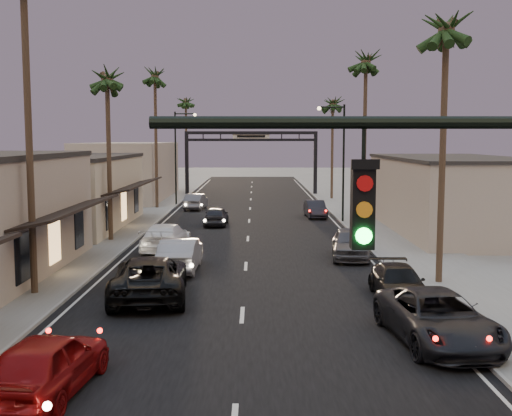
{
  "coord_description": "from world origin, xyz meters",
  "views": [
    {
      "loc": [
        0.48,
        -3.83,
        6.4
      ],
      "look_at": [
        0.52,
        32.33,
        2.5
      ],
      "focal_mm": 45.0,
      "sensor_mm": 36.0,
      "label": 1
    }
  ],
  "objects_px": {
    "palm_ra": "(447,19)",
    "palm_rc": "(333,100)",
    "palm_lc": "(107,72)",
    "palm_far": "(186,99)",
    "streetlight_right": "(340,153)",
    "oncoming_red": "(47,364)",
    "oncoming_silver": "(180,254)",
    "curbside_black": "(398,283)",
    "palm_ld": "(155,72)",
    "arch": "(251,147)",
    "streetlight_left": "(178,150)",
    "palm_rb": "(366,56)",
    "curbside_near": "(437,318)",
    "oncoming_pickup": "(150,277)"
  },
  "relations": [
    {
      "from": "palm_ra",
      "to": "palm_rc",
      "type": "xyz_separation_m",
      "value": [
        0.0,
        40.0,
        -0.97
      ]
    },
    {
      "from": "palm_lc",
      "to": "palm_far",
      "type": "distance_m",
      "value": 42.01
    },
    {
      "from": "streetlight_right",
      "to": "oncoming_red",
      "type": "distance_m",
      "value": 35.57
    },
    {
      "from": "oncoming_silver",
      "to": "curbside_black",
      "type": "xyz_separation_m",
      "value": [
        9.38,
        -5.67,
        -0.14
      ]
    },
    {
      "from": "palm_ld",
      "to": "palm_ra",
      "type": "xyz_separation_m",
      "value": [
        17.2,
        -31.0,
        -0.97
      ]
    },
    {
      "from": "palm_lc",
      "to": "palm_rc",
      "type": "height_order",
      "value": "same"
    },
    {
      "from": "streetlight_right",
      "to": "palm_far",
      "type": "xyz_separation_m",
      "value": [
        -15.22,
        33.0,
        6.11
      ]
    },
    {
      "from": "arch",
      "to": "streetlight_right",
      "type": "distance_m",
      "value": 25.94
    },
    {
      "from": "palm_rc",
      "to": "oncoming_red",
      "type": "xyz_separation_m",
      "value": [
        -13.34,
        -52.3,
        -9.66
      ]
    },
    {
      "from": "streetlight_left",
      "to": "oncoming_red",
      "type": "distance_m",
      "value": 46.57
    },
    {
      "from": "palm_rb",
      "to": "curbside_black",
      "type": "bearing_deg",
      "value": -96.03
    },
    {
      "from": "palm_far",
      "to": "oncoming_red",
      "type": "height_order",
      "value": "palm_far"
    },
    {
      "from": "palm_ra",
      "to": "curbside_near",
      "type": "relative_size",
      "value": 2.26
    },
    {
      "from": "arch",
      "to": "curbside_near",
      "type": "height_order",
      "value": "arch"
    },
    {
      "from": "streetlight_right",
      "to": "palm_ra",
      "type": "bearing_deg",
      "value": -85.43
    },
    {
      "from": "streetlight_left",
      "to": "palm_ra",
      "type": "relative_size",
      "value": 0.68
    },
    {
      "from": "arch",
      "to": "streetlight_right",
      "type": "bearing_deg",
      "value": -74.53
    },
    {
      "from": "palm_lc",
      "to": "oncoming_silver",
      "type": "height_order",
      "value": "palm_lc"
    },
    {
      "from": "palm_ld",
      "to": "oncoming_silver",
      "type": "distance_m",
      "value": 30.84
    },
    {
      "from": "oncoming_red",
      "to": "curbside_black",
      "type": "bearing_deg",
      "value": -132.39
    },
    {
      "from": "palm_rb",
      "to": "oncoming_silver",
      "type": "height_order",
      "value": "palm_rb"
    },
    {
      "from": "palm_rb",
      "to": "palm_far",
      "type": "height_order",
      "value": "palm_rb"
    },
    {
      "from": "streetlight_right",
      "to": "streetlight_left",
      "type": "bearing_deg",
      "value": 136.79
    },
    {
      "from": "streetlight_right",
      "to": "palm_rb",
      "type": "height_order",
      "value": "palm_rb"
    },
    {
      "from": "palm_ld",
      "to": "palm_rb",
      "type": "relative_size",
      "value": 1.0
    },
    {
      "from": "palm_lc",
      "to": "palm_far",
      "type": "height_order",
      "value": "palm_far"
    },
    {
      "from": "arch",
      "to": "palm_rc",
      "type": "height_order",
      "value": "palm_rc"
    },
    {
      "from": "oncoming_red",
      "to": "palm_far",
      "type": "bearing_deg",
      "value": -80.52
    },
    {
      "from": "streetlight_left",
      "to": "oncoming_silver",
      "type": "bearing_deg",
      "value": -83.13
    },
    {
      "from": "palm_rb",
      "to": "oncoming_silver",
      "type": "xyz_separation_m",
      "value": [
        -11.78,
        -17.06,
        -11.61
      ]
    },
    {
      "from": "palm_rb",
      "to": "oncoming_silver",
      "type": "relative_size",
      "value": 2.89
    },
    {
      "from": "palm_rb",
      "to": "curbside_black",
      "type": "relative_size",
      "value": 3.06
    },
    {
      "from": "oncoming_red",
      "to": "palm_rb",
      "type": "bearing_deg",
      "value": -106.04
    },
    {
      "from": "streetlight_right",
      "to": "palm_far",
      "type": "relative_size",
      "value": 0.68
    },
    {
      "from": "streetlight_right",
      "to": "oncoming_pickup",
      "type": "bearing_deg",
      "value": -114.41
    },
    {
      "from": "palm_ra",
      "to": "curbside_black",
      "type": "distance_m",
      "value": 11.36
    },
    {
      "from": "curbside_near",
      "to": "curbside_black",
      "type": "height_order",
      "value": "curbside_near"
    },
    {
      "from": "oncoming_red",
      "to": "oncoming_pickup",
      "type": "height_order",
      "value": "oncoming_pickup"
    },
    {
      "from": "arch",
      "to": "palm_lc",
      "type": "bearing_deg",
      "value": -104.2
    },
    {
      "from": "streetlight_right",
      "to": "oncoming_pickup",
      "type": "height_order",
      "value": "streetlight_right"
    },
    {
      "from": "palm_ld",
      "to": "palm_rc",
      "type": "relative_size",
      "value": 1.16
    },
    {
      "from": "palm_rc",
      "to": "oncoming_red",
      "type": "distance_m",
      "value": 54.83
    },
    {
      "from": "palm_rb",
      "to": "oncoming_silver",
      "type": "distance_m",
      "value": 23.75
    },
    {
      "from": "streetlight_right",
      "to": "oncoming_red",
      "type": "xyz_separation_m",
      "value": [
        -11.66,
        -33.3,
        -4.52
      ]
    },
    {
      "from": "palm_rc",
      "to": "palm_far",
      "type": "height_order",
      "value": "palm_far"
    },
    {
      "from": "streetlight_left",
      "to": "curbside_near",
      "type": "xyz_separation_m",
      "value": [
        13.12,
        -42.22,
        -4.52
      ]
    },
    {
      "from": "oncoming_silver",
      "to": "curbside_black",
      "type": "bearing_deg",
      "value": 149.65
    },
    {
      "from": "palm_ld",
      "to": "oncoming_red",
      "type": "bearing_deg",
      "value": -84.9
    },
    {
      "from": "streetlight_left",
      "to": "palm_rc",
      "type": "height_order",
      "value": "palm_rc"
    },
    {
      "from": "streetlight_left",
      "to": "palm_lc",
      "type": "distance_m",
      "value": 22.65
    }
  ]
}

